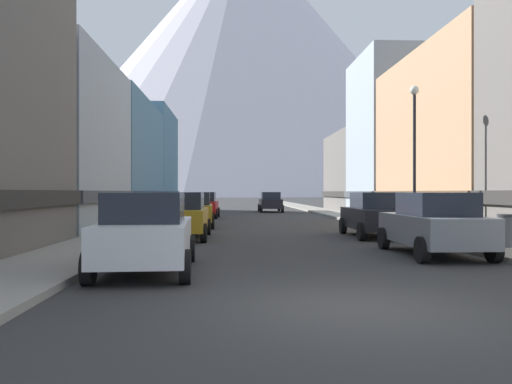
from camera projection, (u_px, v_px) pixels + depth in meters
The scene contains 22 objects.
ground_plane at pixel (354, 308), 8.08m from camera, with size 400.00×400.00×0.00m, color #303030.
sidewalk_left at pixel (178, 213), 42.75m from camera, with size 2.50×100.00×0.15m, color gray.
sidewalk_right at pixel (329, 213), 43.34m from camera, with size 2.50×100.00×0.15m, color gray.
storefront_left_1 at pixel (18, 147), 23.95m from camera, with size 8.70×9.91×7.98m.
storefront_left_2 at pixel (88, 161), 36.08m from camera, with size 8.86×13.95×8.10m.
storefront_left_3 at pixel (131, 163), 48.93m from camera, with size 8.00×11.46×9.38m.
storefront_right_1 at pixel (505, 142), 27.39m from camera, with size 10.21×13.47×9.11m.
storefront_right_2 at pixel (421, 139), 38.81m from camera, with size 9.67×8.39×11.84m.
storefront_right_3 at pixel (376, 174), 48.16m from camera, with size 8.26×10.36×7.18m.
car_left_0 at pixel (147, 232), 11.65m from camera, with size 2.24×4.48×1.78m.
car_left_1 at pixel (182, 215), 20.04m from camera, with size 2.06×4.40×1.78m.
car_left_2 at pixel (194, 209), 26.52m from camera, with size 2.19×4.46×1.78m.
car_left_3 at pixel (204, 205), 35.83m from camera, with size 2.14×4.44×1.78m.
car_right_0 at pixel (434, 224), 14.71m from camera, with size 2.07×4.41×1.78m.
car_right_1 at pixel (375, 214), 20.73m from camera, with size 2.09×4.41×1.78m.
car_driving_0 at pixel (270, 202), 46.59m from camera, with size 2.06×4.40×1.78m.
trash_bin_right at pixel (507, 230), 15.59m from camera, with size 0.59×0.59×0.98m.
potted_plant_0 at pixel (416, 215), 25.14m from camera, with size 0.56×0.56×0.92m.
potted_plant_1 at pixel (468, 222), 19.60m from camera, with size 0.58×0.58×0.97m.
pedestrian_0 at pixel (380, 209), 28.66m from camera, with size 0.36×0.36×1.52m.
streetlamp_right at pixel (414, 137), 20.66m from camera, with size 0.36×0.36×5.86m.
mountain_backdrop at pixel (244, 61), 267.99m from camera, with size 219.69×219.69×137.80m, color silver.
Camera 1 is at (-1.91, -8.00, 1.80)m, focal length 36.63 mm.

